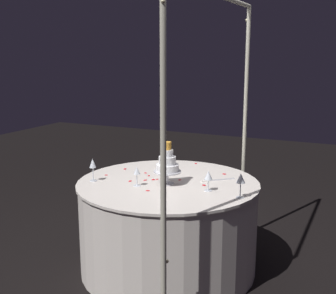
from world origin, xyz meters
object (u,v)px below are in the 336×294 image
Objects in this scene: wine_glass_0 at (208,176)px; cake_knife at (216,180)px; wine_glass_4 at (137,172)px; decorative_arch at (214,105)px; tiered_cake at (167,164)px; wine_glass_1 at (167,162)px; wine_glass_3 at (93,164)px; wine_glass_2 at (241,179)px; main_table at (168,225)px.

wine_glass_0 is 0.31m from cake_knife.
decorative_arch is at bearing 110.63° from wine_glass_4.
cake_knife is (-0.29, -0.04, -0.11)m from wine_glass_0.
wine_glass_1 is (-0.26, -0.13, -0.06)m from tiered_cake.
wine_glass_0 is 0.56m from wine_glass_1.
tiered_cake reaches higher than wine_glass_0.
wine_glass_3 reaches higher than wine_glass_0.
wine_glass_4 is (0.21, -0.55, -0.53)m from decorative_arch.
wine_glass_0 is 0.95m from wine_glass_3.
decorative_arch is at bearing 177.07° from wine_glass_0.
wine_glass_1 reaches higher than cake_knife.
wine_glass_0 reaches higher than wine_glass_1.
wine_glass_4 is (-0.03, 0.39, -0.03)m from wine_glass_3.
decorative_arch is 0.75m from wine_glass_1.
wine_glass_4 is 0.67× the size of cake_knife.
wine_glass_2 is at bearing 82.48° from tiered_cake.
wine_glass_3 is at bearing -85.34° from wine_glass_2.
wine_glass_2 is at bearing 94.62° from wine_glass_4.
wine_glass_2 is at bearing 78.25° from wine_glass_0.
decorative_arch is at bearing 67.90° from wine_glass_1.
wine_glass_2 is (0.34, 0.75, 0.03)m from wine_glass_1.
tiered_cake is at bearing -97.52° from wine_glass_2.
wine_glass_4 is (0.12, -0.55, -0.00)m from wine_glass_0.
tiered_cake reaches higher than wine_glass_4.
wine_glass_2 is (0.08, 0.62, -0.03)m from tiered_cake.
wine_glass_3 is 1.21× the size of wine_glass_4.
tiered_cake is 0.61m from wine_glass_3.
decorative_arch is at bearing 11.92° from cake_knife.
wine_glass_2 is at bearing 41.42° from cake_knife.
cake_knife is at bearing 120.94° from main_table.
tiered_cake is 0.36m from wine_glass_0.
wine_glass_3 is at bearing -75.69° from decorative_arch.
main_table is at bearing -102.85° from wine_glass_0.
wine_glass_0 is (0.03, 0.35, -0.05)m from tiered_cake.
wine_glass_1 is 0.83× the size of wine_glass_2.
wine_glass_2 is at bearing 94.66° from wine_glass_3.
wine_glass_2 reaches higher than wine_glass_0.
wine_glass_1 is at bearing -152.32° from main_table.
decorative_arch reaches higher than main_table.
wine_glass_3 is (0.15, -0.94, 0.02)m from wine_glass_0.
wine_glass_2 reaches higher than wine_glass_1.
decorative_arch reaches higher than wine_glass_1.
decorative_arch is 6.39× the size of tiered_cake.
cake_knife is (-0.00, 0.44, -0.10)m from wine_glass_1.
decorative_arch is 11.74× the size of wine_glass_3.
decorative_arch reaches higher than cake_knife.
cake_knife is (-0.34, -0.30, -0.13)m from wine_glass_2.
wine_glass_0 is at bearing 85.70° from tiered_cake.
wine_glass_1 is at bearing -112.10° from decorative_arch.
wine_glass_3 reaches higher than cake_knife.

